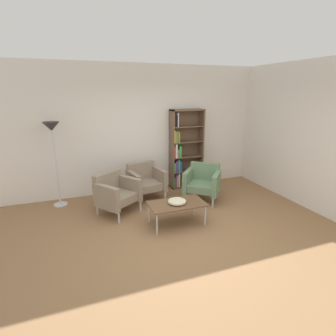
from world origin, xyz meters
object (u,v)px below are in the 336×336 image
at_px(decorative_bowl, 177,201).
at_px(floor_lamp_torchiere, 52,137).
at_px(bookshelf_tall, 183,151).
at_px(armchair_corner_red, 203,182).
at_px(armchair_spare_guest, 145,180).
at_px(coffee_table_low, 177,205).
at_px(armchair_near_window, 116,193).

bearing_deg(decorative_bowl, floor_lamp_torchiere, 141.26).
height_order(bookshelf_tall, armchair_corner_red, bookshelf_tall).
distance_m(bookshelf_tall, armchair_spare_guest, 1.27).
height_order(coffee_table_low, decorative_bowl, decorative_bowl).
height_order(armchair_near_window, armchair_corner_red, same).
xyz_separation_m(bookshelf_tall, coffee_table_low, (-0.88, -1.78, -0.55)).
height_order(bookshelf_tall, decorative_bowl, bookshelf_tall).
bearing_deg(armchair_near_window, bookshelf_tall, -7.82).
distance_m(decorative_bowl, armchair_spare_guest, 1.36).
bearing_deg(coffee_table_low, armchair_near_window, 137.82).
bearing_deg(armchair_near_window, armchair_spare_guest, -0.70).
bearing_deg(floor_lamp_torchiere, armchair_near_window, -35.38).
relative_size(decorative_bowl, floor_lamp_torchiere, 0.18).
height_order(armchair_spare_guest, armchair_near_window, same).
distance_m(armchair_near_window, floor_lamp_torchiere, 1.66).
distance_m(armchair_near_window, armchair_corner_red, 1.88).
height_order(decorative_bowl, armchair_corner_red, armchair_corner_red).
bearing_deg(armchair_spare_guest, decorative_bowl, -91.42).
distance_m(decorative_bowl, floor_lamp_torchiere, 2.75).
bearing_deg(armchair_near_window, floor_lamp_torchiere, 109.57).
bearing_deg(decorative_bowl, armchair_spare_guest, 98.73).
xyz_separation_m(bookshelf_tall, floor_lamp_torchiere, (-2.87, -0.18, 0.53)).
distance_m(armchair_spare_guest, armchair_near_window, 0.88).
xyz_separation_m(bookshelf_tall, decorative_bowl, (-0.88, -1.78, -0.48)).
relative_size(decorative_bowl, armchair_corner_red, 0.34).
height_order(decorative_bowl, armchair_near_window, armchair_near_window).
bearing_deg(armchair_corner_red, decorative_bowl, -98.65).
distance_m(armchair_corner_red, floor_lamp_torchiere, 3.20).
distance_m(decorative_bowl, armchair_corner_red, 1.26).
height_order(coffee_table_low, floor_lamp_torchiere, floor_lamp_torchiere).
bearing_deg(coffee_table_low, armchair_spare_guest, 98.73).
relative_size(bookshelf_tall, armchair_corner_red, 2.00).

